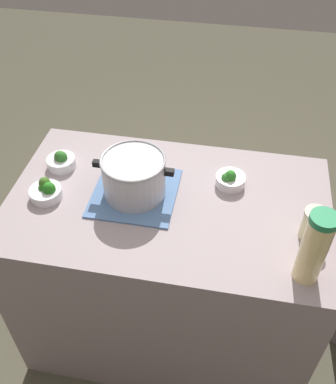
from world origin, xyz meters
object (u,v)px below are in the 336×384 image
at_px(lemonade_pitcher, 314,248).
at_px(broccoli_bowl_back, 61,161).
at_px(mason_jar, 313,224).
at_px(cooking_pot, 134,176).
at_px(broccoli_bowl_front, 230,180).
at_px(broccoli_bowl_center, 46,191).

height_order(lemonade_pitcher, broccoli_bowl_back, lemonade_pitcher).
distance_m(mason_jar, broccoli_bowl_back, 1.07).
bearing_deg(mason_jar, lemonade_pitcher, -97.77).
xyz_separation_m(lemonade_pitcher, broccoli_bowl_back, (-1.02, 0.40, -0.12)).
height_order(cooking_pot, mason_jar, cooking_pot).
relative_size(mason_jar, broccoli_bowl_front, 1.05).
distance_m(cooking_pot, mason_jar, 0.70).
xyz_separation_m(mason_jar, broccoli_bowl_center, (-1.04, 0.02, -0.04)).
relative_size(cooking_pot, broccoli_bowl_center, 2.49).
bearing_deg(broccoli_bowl_front, cooking_pot, -162.16).
bearing_deg(lemonade_pitcher, cooking_pot, 156.45).
relative_size(cooking_pot, broccoli_bowl_front, 2.68).
xyz_separation_m(cooking_pot, broccoli_bowl_back, (-0.35, 0.11, -0.07)).
relative_size(mason_jar, broccoli_bowl_center, 0.98).
bearing_deg(broccoli_bowl_center, broccoli_bowl_front, 15.60).
distance_m(mason_jar, broccoli_bowl_front, 0.39).
bearing_deg(cooking_pot, broccoli_bowl_back, 162.78).
height_order(mason_jar, broccoli_bowl_front, mason_jar).
height_order(cooking_pot, broccoli_bowl_center, cooking_pot).
relative_size(broccoli_bowl_front, broccoli_bowl_center, 0.93).
relative_size(lemonade_pitcher, broccoli_bowl_front, 2.42).
distance_m(lemonade_pitcher, broccoli_bowl_back, 1.10).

